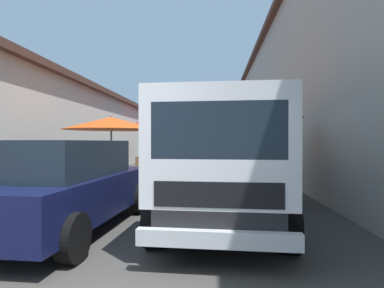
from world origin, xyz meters
name	(u,v)px	position (x,y,z in m)	size (l,w,h in m)	color
ground	(184,172)	(13.50, 0.00, 0.00)	(90.00, 90.00, 0.00)	#3D3A38
building_left_whitewash	(57,132)	(15.75, 7.44, 2.01)	(49.80, 7.50, 4.00)	beige
building_right_concrete	(327,104)	(15.75, -7.44, 3.42)	(49.80, 7.50, 6.82)	#A39E93
fruit_stall_far_left	(165,136)	(18.31, 1.69, 1.81)	(2.72, 2.72, 2.34)	#9E9EA3
fruit_stall_near_right	(111,129)	(7.23, 1.49, 1.79)	(2.74, 2.74, 2.23)	#9E9EA3
fruit_stall_mid_lane	(219,134)	(9.54, -1.64, 1.70)	(2.66, 2.66, 2.22)	#9E9EA3
fruit_stall_near_left	(145,135)	(12.02, 1.59, 1.74)	(2.10, 2.10, 2.45)	#9E9EA3
fruit_stall_far_right	(247,122)	(6.21, -2.27, 1.93)	(2.65, 2.65, 2.41)	#9E9EA3
hatchback_car	(62,185)	(3.18, 0.97, 0.74)	(4.00, 2.09, 1.45)	#0F1438
delivery_truck	(222,167)	(3.09, -1.60, 1.04)	(5.01, 2.18, 2.08)	black
vendor_by_crates	(245,151)	(16.51, -3.15, 0.91)	(0.61, 0.34, 1.59)	#665B4C
plastic_stool	(94,175)	(8.68, 2.57, 0.33)	(0.30, 0.30, 0.43)	#194CB2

